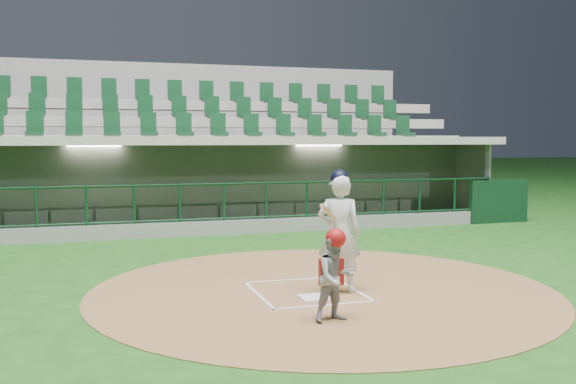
% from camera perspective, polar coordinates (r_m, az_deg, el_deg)
% --- Properties ---
extents(ground, '(120.00, 120.00, 0.00)m').
position_cam_1_polar(ground, '(10.18, 1.08, -8.55)').
color(ground, '#184B15').
rests_on(ground, ground).
extents(dirt_circle, '(7.20, 7.20, 0.01)m').
position_cam_1_polar(dirt_circle, '(10.10, 3.08, -8.64)').
color(dirt_circle, brown).
rests_on(dirt_circle, ground).
extents(home_plate, '(0.43, 0.43, 0.02)m').
position_cam_1_polar(home_plate, '(9.54, 2.42, -9.34)').
color(home_plate, white).
rests_on(home_plate, dirt_circle).
extents(batter_box_chalk, '(1.55, 1.80, 0.01)m').
position_cam_1_polar(batter_box_chalk, '(9.90, 1.63, -8.83)').
color(batter_box_chalk, white).
rests_on(batter_box_chalk, ground).
extents(dugout_structure, '(16.40, 3.70, 3.00)m').
position_cam_1_polar(dugout_structure, '(17.59, -6.61, 0.19)').
color(dugout_structure, slate).
rests_on(dugout_structure, ground).
extents(seating_deck, '(17.00, 6.72, 5.15)m').
position_cam_1_polar(seating_deck, '(20.57, -8.49, 2.12)').
color(seating_deck, slate).
rests_on(seating_deck, ground).
extents(batter, '(0.92, 0.95, 1.87)m').
position_cam_1_polar(batter, '(9.74, 4.56, -3.51)').
color(batter, silver).
rests_on(batter, dirt_circle).
extents(catcher, '(0.61, 0.51, 1.20)m').
position_cam_1_polar(catcher, '(8.27, 4.23, -7.39)').
color(catcher, gray).
rests_on(catcher, dirt_circle).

